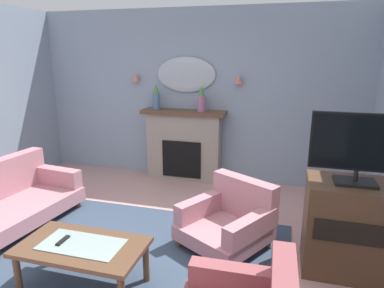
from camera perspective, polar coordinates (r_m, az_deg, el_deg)
floor at (r=3.61m, az=-12.21°, el=-21.05°), size 6.28×6.59×0.10m
wall_back at (r=5.62m, az=0.61°, el=7.98°), size 6.28×0.10×2.73m
patterned_rug at (r=3.72m, az=-10.76°, el=-18.69°), size 3.20×2.40×0.01m
fireplace at (r=5.61m, az=-1.37°, el=-0.32°), size 1.36×0.36×1.16m
mantel_vase_centre at (r=5.57m, az=-5.98°, el=7.74°), size 0.12×0.12×0.42m
mantel_vase_left at (r=5.35m, az=1.58°, el=7.26°), size 0.14×0.14×0.40m
wall_mirror at (r=5.55m, az=-1.01°, el=11.47°), size 0.96×0.06×0.56m
wall_sconce_left at (r=5.81m, az=-9.36°, el=10.94°), size 0.14×0.14×0.14m
wall_sconce_right at (r=5.32m, az=7.78°, el=10.64°), size 0.14×0.14×0.14m
coffee_table at (r=3.27m, az=-17.81°, el=-16.51°), size 1.10×0.60×0.45m
tv_remote at (r=3.33m, az=-20.69°, el=-14.83°), size 0.04×0.16×0.02m
floral_couch at (r=4.72m, az=-29.11°, el=-8.52°), size 1.04×1.79×0.76m
armchair_near_fireplace at (r=3.82m, az=6.32°, el=-12.29°), size 1.10×1.11×0.71m
tv_cabinet at (r=3.65m, az=24.61°, el=-12.50°), size 0.80×0.57×0.90m
tv_flatscreen at (r=3.36m, az=26.12°, el=-0.46°), size 0.84×0.24×0.65m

